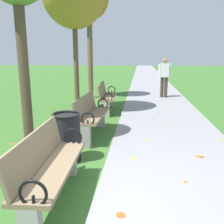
{
  "coord_description": "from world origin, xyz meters",
  "views": [
    {
      "loc": [
        0.54,
        -2.58,
        1.78
      ],
      "look_at": [
        -0.05,
        2.67,
        0.55
      ],
      "focal_mm": 39.61,
      "sensor_mm": 36.0,
      "label": 1
    }
  ],
  "objects_px": {
    "tree_3": "(89,0)",
    "park_bench_2": "(91,115)",
    "park_bench_3": "(106,96)",
    "pedestrian_walking": "(164,76)",
    "park_bench_1": "(49,166)",
    "trash_bin": "(67,137)"
  },
  "relations": [
    {
      "from": "park_bench_1",
      "to": "tree_3",
      "type": "distance_m",
      "value": 8.38
    },
    {
      "from": "park_bench_3",
      "to": "pedestrian_walking",
      "type": "distance_m",
      "value": 3.57
    },
    {
      "from": "tree_3",
      "to": "pedestrian_walking",
      "type": "bearing_deg",
      "value": 6.33
    },
    {
      "from": "park_bench_1",
      "to": "tree_3",
      "type": "height_order",
      "value": "tree_3"
    },
    {
      "from": "pedestrian_walking",
      "to": "trash_bin",
      "type": "distance_m",
      "value": 7.07
    },
    {
      "from": "park_bench_1",
      "to": "tree_3",
      "type": "xyz_separation_m",
      "value": [
        -1.01,
        7.6,
        3.38
      ]
    },
    {
      "from": "park_bench_2",
      "to": "tree_3",
      "type": "relative_size",
      "value": 0.34
    },
    {
      "from": "park_bench_1",
      "to": "park_bench_2",
      "type": "height_order",
      "value": "same"
    },
    {
      "from": "trash_bin",
      "to": "pedestrian_walking",
      "type": "bearing_deg",
      "value": 71.8
    },
    {
      "from": "park_bench_3",
      "to": "park_bench_2",
      "type": "bearing_deg",
      "value": -90.0
    },
    {
      "from": "tree_3",
      "to": "pedestrian_walking",
      "type": "height_order",
      "value": "tree_3"
    },
    {
      "from": "park_bench_1",
      "to": "pedestrian_walking",
      "type": "relative_size",
      "value": 1.0
    },
    {
      "from": "trash_bin",
      "to": "tree_3",
      "type": "bearing_deg",
      "value": 97.75
    },
    {
      "from": "park_bench_1",
      "to": "pedestrian_walking",
      "type": "height_order",
      "value": "pedestrian_walking"
    },
    {
      "from": "park_bench_2",
      "to": "park_bench_3",
      "type": "distance_m",
      "value": 2.46
    },
    {
      "from": "park_bench_2",
      "to": "pedestrian_walking",
      "type": "relative_size",
      "value": 1.0
    },
    {
      "from": "tree_3",
      "to": "park_bench_2",
      "type": "bearing_deg",
      "value": -78.55
    },
    {
      "from": "tree_3",
      "to": "trash_bin",
      "type": "height_order",
      "value": "tree_3"
    },
    {
      "from": "park_bench_3",
      "to": "trash_bin",
      "type": "bearing_deg",
      "value": -92.21
    },
    {
      "from": "park_bench_3",
      "to": "tree_3",
      "type": "bearing_deg",
      "value": 111.74
    },
    {
      "from": "park_bench_2",
      "to": "trash_bin",
      "type": "relative_size",
      "value": 1.93
    },
    {
      "from": "park_bench_2",
      "to": "trash_bin",
      "type": "distance_m",
      "value": 1.37
    }
  ]
}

